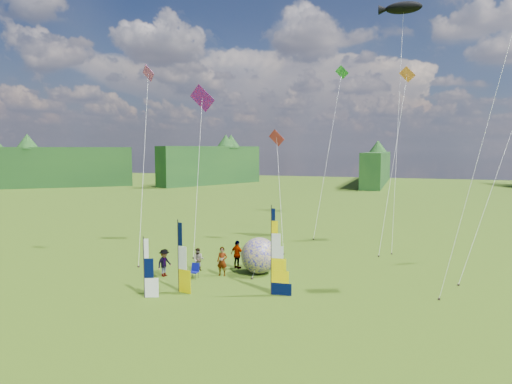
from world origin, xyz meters
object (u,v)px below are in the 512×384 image
(camp_chair, at_px, (194,271))
(kite_whale, at_px, (399,109))
(side_banner_far, at_px, (144,268))
(spectator_d, at_px, (237,255))
(bol_inflatable, at_px, (259,256))
(spectator_a, at_px, (222,261))
(spectator_b, at_px, (198,259))
(side_banner_left, at_px, (178,257))
(feather_banner_main, at_px, (271,252))
(spectator_c, at_px, (164,263))

(camp_chair, height_order, kite_whale, kite_whale)
(side_banner_far, relative_size, spectator_d, 1.70)
(bol_inflatable, bearing_deg, spectator_a, -149.24)
(spectator_b, bearing_deg, kite_whale, 40.49)
(kite_whale, bearing_deg, spectator_b, -106.11)
(side_banner_left, height_order, camp_chair, side_banner_left)
(side_banner_left, bearing_deg, feather_banner_main, 25.82)
(spectator_c, relative_size, spectator_d, 0.91)
(spectator_a, bearing_deg, spectator_b, 160.82)
(feather_banner_main, relative_size, bol_inflatable, 2.05)
(feather_banner_main, xyz_separation_m, side_banner_left, (-5.04, -1.19, -0.42))
(side_banner_far, relative_size, camp_chair, 3.42)
(side_banner_far, height_order, spectator_b, side_banner_far)
(spectator_a, height_order, spectator_c, spectator_a)
(spectator_a, relative_size, camp_chair, 1.94)
(spectator_b, bearing_deg, spectator_a, -25.58)
(side_banner_left, height_order, spectator_c, side_banner_left)
(side_banner_left, relative_size, kite_whale, 0.17)
(spectator_b, bearing_deg, spectator_d, 21.43)
(camp_chair, bearing_deg, spectator_c, -176.87)
(spectator_d, bearing_deg, spectator_a, 103.74)
(feather_banner_main, distance_m, spectator_a, 5.02)
(bol_inflatable, height_order, spectator_a, bol_inflatable)
(spectator_c, relative_size, camp_chair, 1.84)
(spectator_a, height_order, camp_chair, spectator_a)
(kite_whale, bearing_deg, camp_chair, -101.52)
(side_banner_far, distance_m, spectator_b, 5.95)
(feather_banner_main, height_order, camp_chair, feather_banner_main)
(spectator_d, relative_size, kite_whale, 0.08)
(kite_whale, bearing_deg, spectator_a, -100.09)
(spectator_b, bearing_deg, feather_banner_main, -37.36)
(side_banner_far, bearing_deg, spectator_d, 48.69)
(spectator_d, xyz_separation_m, kite_whale, (9.66, 12.68, 10.41))
(feather_banner_main, height_order, spectator_d, feather_banner_main)
(spectator_c, bearing_deg, side_banner_left, -123.25)
(side_banner_left, xyz_separation_m, spectator_c, (-2.35, 2.49, -1.10))
(bol_inflatable, height_order, spectator_c, bol_inflatable)
(side_banner_far, xyz_separation_m, spectator_c, (-1.09, 3.99, -0.74))
(feather_banner_main, bearing_deg, kite_whale, 66.42)
(feather_banner_main, bearing_deg, spectator_c, 165.43)
(spectator_a, bearing_deg, side_banner_left, -107.77)
(side_banner_left, relative_size, spectator_b, 2.63)
(spectator_b, distance_m, spectator_c, 2.37)
(spectator_a, distance_m, spectator_c, 3.62)
(feather_banner_main, xyz_separation_m, side_banner_far, (-6.30, -2.69, -0.78))
(camp_chair, bearing_deg, spectator_b, 106.49)
(side_banner_far, distance_m, spectator_c, 4.20)
(side_banner_far, bearing_deg, side_banner_left, 28.38)
(side_banner_far, xyz_separation_m, spectator_d, (2.57, 7.20, -0.66))
(kite_whale, bearing_deg, feather_banner_main, -84.78)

